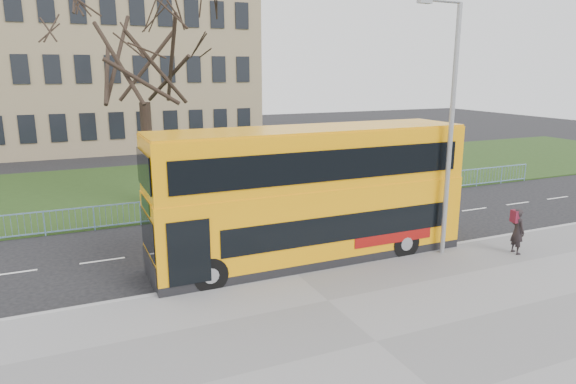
% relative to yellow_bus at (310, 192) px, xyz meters
% --- Properties ---
extents(ground, '(120.00, 120.00, 0.00)m').
position_rel_yellow_bus_xyz_m(ground, '(-1.14, 0.51, -2.62)').
color(ground, black).
rests_on(ground, ground).
extents(pavement, '(80.00, 10.50, 0.12)m').
position_rel_yellow_bus_xyz_m(pavement, '(-1.14, -6.24, -2.56)').
color(pavement, slate).
rests_on(pavement, ground).
extents(kerb, '(80.00, 0.20, 0.14)m').
position_rel_yellow_bus_xyz_m(kerb, '(-1.14, -1.04, -2.55)').
color(kerb, '#949496').
rests_on(kerb, ground).
extents(grass_verge, '(80.00, 15.40, 0.08)m').
position_rel_yellow_bus_xyz_m(grass_verge, '(-1.14, 14.81, -2.58)').
color(grass_verge, '#1F3513').
rests_on(grass_verge, ground).
extents(guard_railing, '(40.00, 0.12, 1.10)m').
position_rel_yellow_bus_xyz_m(guard_railing, '(-1.14, 7.11, -2.07)').
color(guard_railing, '#749FCE').
rests_on(guard_railing, ground).
extents(bare_tree, '(8.81, 8.81, 12.59)m').
position_rel_yellow_bus_xyz_m(bare_tree, '(-4.14, 10.51, 3.75)').
color(bare_tree, black).
rests_on(bare_tree, grass_verge).
extents(civic_building, '(30.00, 15.00, 14.00)m').
position_rel_yellow_bus_xyz_m(civic_building, '(-6.14, 35.51, 4.38)').
color(civic_building, '#907D5B').
rests_on(civic_building, ground).
extents(yellow_bus, '(11.67, 2.84, 4.89)m').
position_rel_yellow_bus_xyz_m(yellow_bus, '(0.00, 0.00, 0.00)').
color(yellow_bus, '#FEA40A').
rests_on(yellow_bus, ground).
extents(pedestrian, '(0.50, 0.69, 1.75)m').
position_rel_yellow_bus_xyz_m(pedestrian, '(7.39, -2.82, -1.62)').
color(pedestrian, black).
rests_on(pedestrian, pavement).
extents(street_lamp, '(1.94, 0.31, 9.14)m').
position_rel_yellow_bus_xyz_m(street_lamp, '(4.75, -1.64, 2.51)').
color(street_lamp, '#92959A').
rests_on(street_lamp, pavement).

